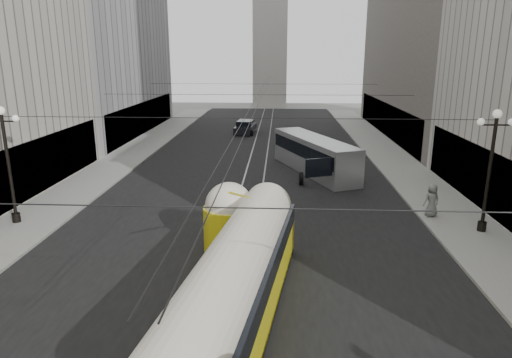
# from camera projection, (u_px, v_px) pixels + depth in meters

# --- Properties ---
(road) EXTENTS (20.00, 85.00, 0.02)m
(road) POSITION_uv_depth(u_px,v_px,m) (257.00, 166.00, 38.66)
(road) COLOR black
(road) RESTS_ON ground
(sidewalk_left) EXTENTS (4.00, 72.00, 0.15)m
(sidewalk_left) POSITION_uv_depth(u_px,v_px,m) (131.00, 155.00, 42.62)
(sidewalk_left) COLOR gray
(sidewalk_left) RESTS_ON ground
(sidewalk_right) EXTENTS (4.00, 72.00, 0.15)m
(sidewalk_right) POSITION_uv_depth(u_px,v_px,m) (390.00, 158.00, 41.41)
(sidewalk_right) COLOR gray
(sidewalk_right) RESTS_ON ground
(rail_left) EXTENTS (0.12, 85.00, 0.04)m
(rail_left) POSITION_uv_depth(u_px,v_px,m) (248.00, 166.00, 38.70)
(rail_left) COLOR gray
(rail_left) RESTS_ON ground
(rail_right) EXTENTS (0.12, 85.00, 0.04)m
(rail_right) POSITION_uv_depth(u_px,v_px,m) (266.00, 166.00, 38.62)
(rail_right) COLOR gray
(rail_right) RESTS_ON ground
(building_left_far) EXTENTS (12.60, 28.60, 28.60)m
(building_left_far) POSITION_uv_depth(u_px,v_px,m) (85.00, 6.00, 50.83)
(building_left_far) COLOR #999999
(building_left_far) RESTS_ON ground
(distant_tower) EXTENTS (6.00, 6.00, 31.36)m
(distant_tower) POSITION_uv_depth(u_px,v_px,m) (270.00, 20.00, 80.47)
(distant_tower) COLOR #B2AFA8
(distant_tower) RESTS_ON ground
(lamppost_left_mid) EXTENTS (1.86, 0.44, 6.37)m
(lamppost_left_mid) POSITION_uv_depth(u_px,v_px,m) (8.00, 159.00, 24.34)
(lamppost_left_mid) COLOR black
(lamppost_left_mid) RESTS_ON sidewalk_left
(lamppost_right_mid) EXTENTS (1.86, 0.44, 6.37)m
(lamppost_right_mid) POSITION_uv_depth(u_px,v_px,m) (490.00, 164.00, 23.07)
(lamppost_right_mid) COLOR black
(lamppost_right_mid) RESTS_ON sidewalk_right
(catenary) EXTENTS (25.00, 72.00, 0.23)m
(catenary) POSITION_uv_depth(u_px,v_px,m) (258.00, 97.00, 36.14)
(catenary) COLOR black
(catenary) RESTS_ON ground
(streetcar) EXTENTS (4.31, 15.51, 3.42)m
(streetcar) POSITION_uv_depth(u_px,v_px,m) (236.00, 284.00, 15.29)
(streetcar) COLOR yellow
(streetcar) RESTS_ON ground
(city_bus) EXTENTS (6.33, 11.44, 2.80)m
(city_bus) POSITION_uv_depth(u_px,v_px,m) (314.00, 154.00, 36.11)
(city_bus) COLOR #A8ACAE
(city_bus) RESTS_ON ground
(sedan_white_far) EXTENTS (2.99, 4.34, 1.27)m
(sedan_white_far) POSITION_uv_depth(u_px,v_px,m) (298.00, 137.00, 48.84)
(sedan_white_far) COLOR silver
(sedan_white_far) RESTS_ON ground
(sedan_dark_far) EXTENTS (2.48, 5.04, 1.54)m
(sedan_dark_far) POSITION_uv_depth(u_px,v_px,m) (245.00, 127.00, 54.57)
(sedan_dark_far) COLOR black
(sedan_dark_far) RESTS_ON ground
(pedestrian_sidewalk_right) EXTENTS (1.05, 0.81, 1.90)m
(pedestrian_sidewalk_right) POSITION_uv_depth(u_px,v_px,m) (432.00, 200.00, 25.96)
(pedestrian_sidewalk_right) COLOR slate
(pedestrian_sidewalk_right) RESTS_ON sidewalk_right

